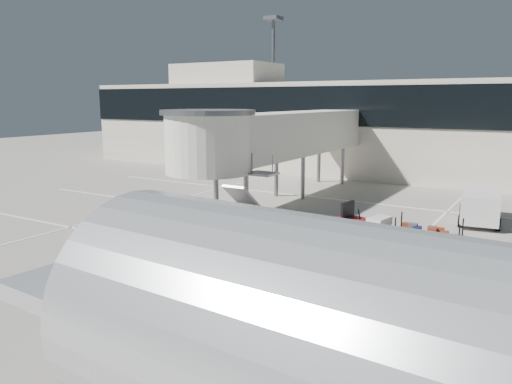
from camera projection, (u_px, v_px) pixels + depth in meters
ground at (200, 273)px, 19.06m from camera, size 140.00×140.00×0.00m
lane_markings at (295, 221)px, 27.24m from camera, size 40.00×30.00×0.02m
terminal at (406, 127)px, 43.64m from camera, size 64.00×12.11×15.20m
jet_bridge at (270, 137)px, 30.60m from camera, size 5.70×20.40×6.03m
baggage_tug at (362, 226)px, 23.66m from camera, size 2.76×2.04×1.69m
suitcase_cart at (430, 237)px, 22.27m from camera, size 3.48×1.53×1.35m
box_cart_near at (186, 278)px, 17.03m from camera, size 3.41×1.69×1.31m
box_cart_far at (156, 253)px, 19.73m from camera, size 3.67×1.91×1.41m
ground_worker at (160, 296)px, 14.60m from camera, size 0.70×0.53×1.74m
minivan at (480, 203)px, 26.85m from camera, size 2.46×4.69×1.70m
belt_loader at (202, 159)px, 48.37m from camera, size 4.77×3.27×2.16m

